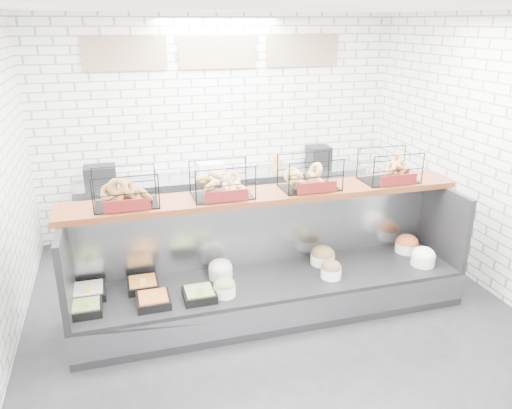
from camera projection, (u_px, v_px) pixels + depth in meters
name	position (u px, v px, depth m)	size (l,w,h in m)	color
ground	(281.00, 327.00, 5.01)	(5.50, 5.50, 0.00)	black
room_shell	(265.00, 112.00, 4.84)	(5.02, 5.51, 3.01)	white
display_case	(271.00, 282.00, 5.21)	(4.00, 0.90, 1.20)	black
bagel_shelf	(267.00, 182.00, 5.00)	(4.10, 0.50, 0.40)	#49200F
prep_counter	(226.00, 203.00, 7.04)	(4.00, 0.60, 1.20)	#93969B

